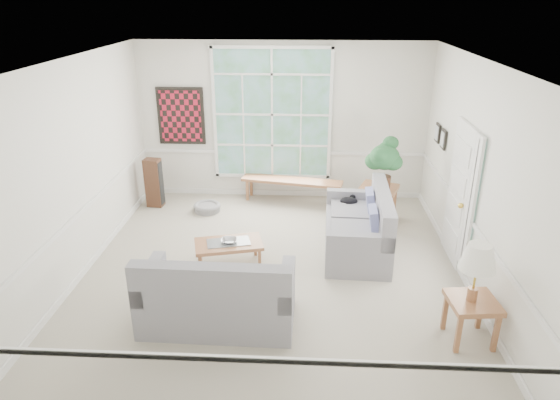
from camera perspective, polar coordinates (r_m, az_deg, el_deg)
The scene contains 24 objects.
floor at distance 7.42m, azimuth -0.86°, elevation -8.13°, with size 5.50×6.00×0.01m, color #A49C8B.
ceiling at distance 6.42m, azimuth -1.02°, elevation 15.58°, with size 5.50×6.00×0.02m, color white.
wall_back at distance 9.64m, azimuth 0.31°, elevation 8.91°, with size 5.50×0.02×3.00m, color silver.
wall_front at distance 4.09m, azimuth -3.89°, elevation -11.47°, with size 5.50×0.02×3.00m, color silver.
wall_left at distance 7.48m, azimuth -22.50°, elevation 3.05°, with size 0.02×6.00×3.00m, color silver.
wall_right at distance 7.14m, azimuth 21.69°, elevation 2.28°, with size 0.02×6.00×3.00m, color silver.
window_back at distance 9.58m, azimuth -0.92°, elevation 9.74°, with size 2.30×0.08×2.40m, color white.
entry_door at distance 7.81m, azimuth 19.67°, elevation 0.73°, with size 0.08×0.90×2.10m, color white.
door_sidelight at distance 7.22m, azimuth 21.07°, elevation -0.40°, with size 0.08×0.26×1.90m, color white.
wall_art at distance 9.86m, azimuth -11.26°, elevation 9.39°, with size 0.90×0.06×1.10m, color maroon.
wall_frame_near at distance 8.71m, azimuth 18.12°, elevation 6.62°, with size 0.04×0.26×0.32m, color black.
wall_frame_far at distance 9.08m, azimuth 17.52°, elevation 7.32°, with size 0.04×0.26×0.32m, color black.
loveseat_right at distance 7.84m, azimuth 8.79°, elevation -2.47°, with size 0.95×1.84×0.99m, color gray.
loveseat_front at distance 6.17m, azimuth -7.13°, elevation -9.76°, with size 1.84×0.95×1.00m, color gray.
coffee_table at distance 7.53m, azimuth -5.85°, elevation -6.10°, with size 0.99×0.54×0.37m, color #99603D.
pewter_bowl at distance 7.42m, azimuth -5.85°, elevation -4.65°, with size 0.28×0.28×0.07m, color gray.
window_bench at distance 9.69m, azimuth 1.35°, elevation 1.07°, with size 1.94×0.38×0.45m, color #99603D.
end_table at distance 9.04m, azimuth 11.06°, elevation -0.41°, with size 0.63×0.63×0.63m, color #99603D.
houseplant at distance 8.71m, azimuth 11.82°, elevation 4.15°, with size 0.54×0.54×0.93m, color #23582F, non-canonical shape.
side_table at distance 6.35m, azimuth 20.89°, elevation -12.69°, with size 0.54×0.54×0.55m, color #99603D.
table_lamp at distance 6.01m, azimuth 21.48°, elevation -7.79°, with size 0.41×0.41×0.71m, color silver, non-canonical shape.
pet_bed at distance 9.42m, azimuth -8.33°, elevation -0.83°, with size 0.50×0.50×0.15m, color gray.
floor_speaker at distance 9.71m, azimuth -14.21°, elevation 1.93°, with size 0.29×0.23×0.93m, color #442819.
cat at distance 8.39m, azimuth 7.88°, elevation -0.08°, with size 0.29×0.21×0.14m, color black.
Camera 1 is at (0.45, -6.36, 3.79)m, focal length 32.00 mm.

